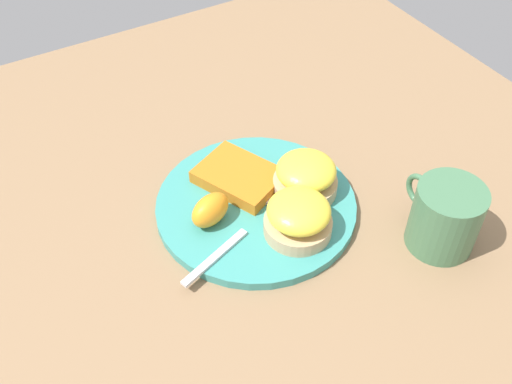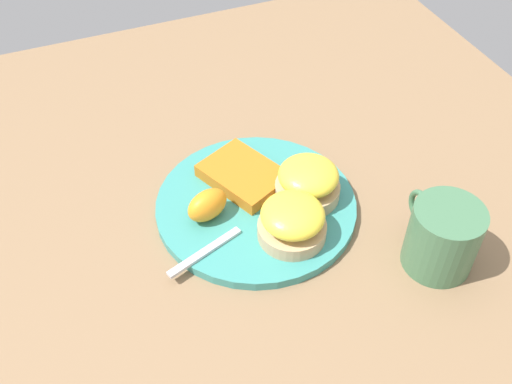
{
  "view_description": "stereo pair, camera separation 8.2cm",
  "coord_description": "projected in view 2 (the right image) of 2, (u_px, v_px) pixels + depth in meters",
  "views": [
    {
      "loc": [
        -0.5,
        0.29,
        0.62
      ],
      "look_at": [
        0.0,
        0.0,
        0.03
      ],
      "focal_mm": 42.0,
      "sensor_mm": 36.0,
      "label": 1
    },
    {
      "loc": [
        -0.54,
        0.22,
        0.62
      ],
      "look_at": [
        0.0,
        0.0,
        0.03
      ],
      "focal_mm": 42.0,
      "sensor_mm": 36.0,
      "label": 2
    }
  ],
  "objects": [
    {
      "name": "fork",
      "position": [
        244.0,
        226.0,
        0.8
      ],
      "size": [
        0.09,
        0.21,
        0.0
      ],
      "color": "silver",
      "rests_on": "plate"
    },
    {
      "name": "sandwich_benedict_left",
      "position": [
        292.0,
        221.0,
        0.78
      ],
      "size": [
        0.09,
        0.09,
        0.06
      ],
      "color": "tan",
      "rests_on": "plate"
    },
    {
      "name": "sandwich_benedict_right",
      "position": [
        308.0,
        181.0,
        0.83
      ],
      "size": [
        0.09,
        0.09,
        0.06
      ],
      "color": "tan",
      "rests_on": "plate"
    },
    {
      "name": "hashbrown_patty",
      "position": [
        244.0,
        175.0,
        0.86
      ],
      "size": [
        0.14,
        0.13,
        0.02
      ],
      "primitive_type": "cube",
      "rotation": [
        0.0,
        0.0,
        0.42
      ],
      "color": "#B96A1A",
      "rests_on": "plate"
    },
    {
      "name": "cup",
      "position": [
        442.0,
        237.0,
        0.75
      ],
      "size": [
        0.12,
        0.09,
        0.09
      ],
      "color": "#42704C",
      "rests_on": "ground_plane"
    },
    {
      "name": "plate",
      "position": [
        256.0,
        205.0,
        0.84
      ],
      "size": [
        0.28,
        0.28,
        0.01
      ],
      "primitive_type": "cylinder",
      "color": "teal",
      "rests_on": "ground_plane"
    },
    {
      "name": "ground_plane",
      "position": [
        256.0,
        209.0,
        0.85
      ],
      "size": [
        1.1,
        1.1,
        0.0
      ],
      "primitive_type": "plane",
      "color": "#846647"
    },
    {
      "name": "orange_wedge",
      "position": [
        207.0,
        204.0,
        0.8
      ],
      "size": [
        0.05,
        0.07,
        0.04
      ],
      "primitive_type": "ellipsoid",
      "rotation": [
        0.0,
        0.0,
        5.04
      ],
      "color": "orange",
      "rests_on": "plate"
    }
  ]
}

